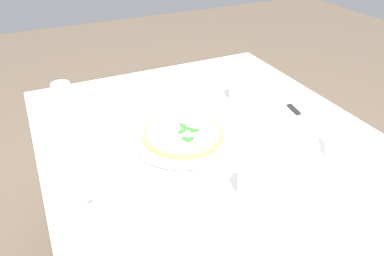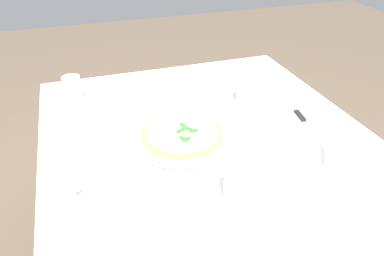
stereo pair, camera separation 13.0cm
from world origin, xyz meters
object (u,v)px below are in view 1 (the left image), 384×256
(coffee_cup_far_left, at_px, (108,95))
(water_glass_near_right, at_px, (238,88))
(water_glass_left_edge, at_px, (63,98))
(napkin_folded, at_px, (287,107))
(pizza_plate, at_px, (183,137))
(dinner_knife, at_px, (287,104))
(water_glass_near_left, at_px, (251,180))
(coffee_cup_right_edge, at_px, (100,186))
(menu_card, at_px, (327,143))
(pizza, at_px, (183,134))

(coffee_cup_far_left, distance_m, water_glass_near_right, 0.53)
(water_glass_left_edge, relative_size, napkin_folded, 0.46)
(pizza_plate, xyz_separation_m, dinner_knife, (0.03, -0.46, 0.01))
(water_glass_left_edge, relative_size, dinner_knife, 0.57)
(water_glass_near_left, bearing_deg, napkin_folded, -48.45)
(coffee_cup_right_edge, bearing_deg, water_glass_left_edge, 1.40)
(water_glass_left_edge, xyz_separation_m, napkin_folded, (-0.37, -0.79, -0.04))
(water_glass_near_left, bearing_deg, menu_card, -77.45)
(pizza, distance_m, coffee_cup_right_edge, 0.36)
(napkin_folded, bearing_deg, coffee_cup_far_left, 70.72)
(pizza_plate, xyz_separation_m, menu_card, (-0.25, -0.40, 0.02))
(coffee_cup_far_left, distance_m, napkin_folded, 0.72)
(pizza, distance_m, water_glass_near_right, 0.37)
(water_glass_left_edge, height_order, dinner_knife, water_glass_left_edge)
(water_glass_near_left, xyz_separation_m, napkin_folded, (0.35, -0.40, -0.04))
(pizza, bearing_deg, napkin_folded, -86.86)
(pizza_plate, bearing_deg, water_glass_left_edge, 40.08)
(menu_card, bearing_deg, pizza, -83.72)
(pizza, height_order, dinner_knife, pizza)
(menu_card, bearing_deg, dinner_knife, -152.97)
(pizza_plate, bearing_deg, menu_card, -122.38)
(dinner_knife, height_order, menu_card, menu_card)
(coffee_cup_far_left, bearing_deg, menu_card, -138.76)
(coffee_cup_far_left, height_order, coffee_cup_right_edge, coffee_cup_right_edge)
(pizza_plate, distance_m, coffee_cup_right_edge, 0.36)
(coffee_cup_far_left, relative_size, napkin_folded, 0.55)
(pizza_plate, relative_size, water_glass_near_left, 3.00)
(coffee_cup_right_edge, distance_m, napkin_folded, 0.80)
(dinner_knife, bearing_deg, pizza_plate, 102.64)
(dinner_knife, bearing_deg, water_glass_near_right, 50.82)
(water_glass_near_left, bearing_deg, pizza, 9.78)
(dinner_knife, bearing_deg, menu_card, 177.56)
(pizza_plate, distance_m, menu_card, 0.47)
(water_glass_near_left, bearing_deg, water_glass_near_right, -27.63)
(menu_card, bearing_deg, coffee_cup_far_left, -100.11)
(pizza, xyz_separation_m, coffee_cup_far_left, (0.39, 0.16, 0.00))
(water_glass_left_edge, bearing_deg, coffee_cup_far_left, -92.68)
(pizza, relative_size, water_glass_left_edge, 2.52)
(water_glass_near_right, xyz_separation_m, napkin_folded, (-0.15, -0.13, -0.04))
(water_glass_near_right, relative_size, menu_card, 1.64)
(coffee_cup_right_edge, relative_size, water_glass_left_edge, 1.17)
(coffee_cup_right_edge, height_order, dinner_knife, coffee_cup_right_edge)
(water_glass_left_edge, bearing_deg, pizza_plate, -139.92)
(pizza_plate, distance_m, napkin_folded, 0.46)
(coffee_cup_far_left, xyz_separation_m, menu_card, (-0.64, -0.56, 0.00))
(coffee_cup_right_edge, bearing_deg, water_glass_near_left, -114.99)
(pizza_plate, height_order, coffee_cup_far_left, coffee_cup_far_left)
(pizza_plate, relative_size, water_glass_near_right, 2.98)
(pizza_plate, relative_size, coffee_cup_far_left, 2.68)
(pizza_plate, bearing_deg, dinner_knife, -86.55)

